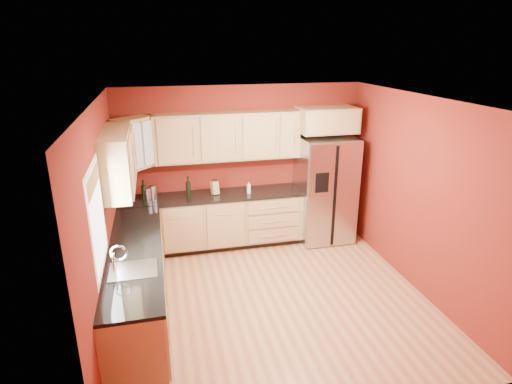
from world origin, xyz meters
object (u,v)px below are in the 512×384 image
refrigerator (325,189)px  knife_block (215,188)px  wine_bottle_a (188,187)px  soap_dispenser (249,188)px  canister_left (148,194)px

refrigerator → knife_block: refrigerator is taller
refrigerator → wine_bottle_a: size_ratio=5.05×
wine_bottle_a → soap_dispenser: size_ratio=1.89×
soap_dispenser → canister_left: bearing=178.6°
refrigerator → canister_left: bearing=179.1°
refrigerator → canister_left: 2.89m
knife_block → canister_left: bearing=164.9°
wine_bottle_a → soap_dispenser: bearing=-1.1°
refrigerator → knife_block: 1.85m
knife_block → soap_dispenser: 0.54m
refrigerator → knife_block: bearing=176.9°
refrigerator → knife_block: size_ratio=8.52×
canister_left → knife_block: knife_block is taller
canister_left → soap_dispenser: size_ratio=1.08×
refrigerator → wine_bottle_a: (-2.27, 0.02, 0.21)m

